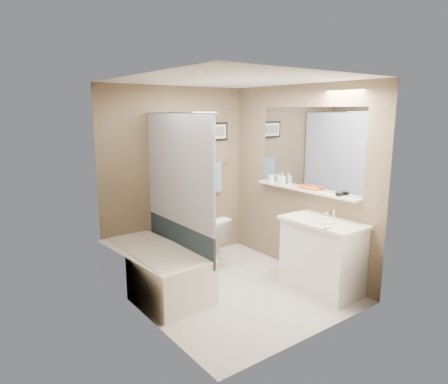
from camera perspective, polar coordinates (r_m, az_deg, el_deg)
ground at (r=4.87m, az=1.08°, el=-13.66°), size 2.50×2.50×0.00m
ceiling at (r=4.42m, az=1.21°, el=15.50°), size 2.20×2.50×0.04m
wall_back at (r=5.50m, az=-6.74°, el=2.31°), size 2.20×0.04×2.40m
wall_front at (r=3.63m, az=13.16°, el=-2.72°), size 2.20×0.04×2.40m
wall_left at (r=3.94m, az=-11.36°, el=-1.52°), size 0.04×2.50×2.40m
wall_right at (r=5.22m, az=10.56°, el=1.69°), size 0.04×2.50×2.40m
tile_surround at (r=4.43m, az=-14.20°, el=-2.87°), size 0.02×1.55×2.00m
curtain_rod at (r=4.60m, az=-6.74°, el=11.15°), size 0.02×1.55×0.02m
curtain_upper at (r=4.65m, az=-6.55°, el=3.12°), size 0.03×1.45×1.28m
curtain_lower at (r=4.84m, az=-6.33°, el=-6.53°), size 0.03×1.45×0.36m
mirror at (r=5.07m, az=12.06°, el=6.14°), size 0.02×1.60×1.00m
shelf at (r=5.10m, az=11.40°, el=0.30°), size 0.12×1.60×0.03m
towel_bar at (r=5.77m, az=-1.95°, el=3.81°), size 0.60×0.02×0.02m
towel at (r=5.78m, az=-1.82°, el=2.02°), size 0.34×0.05×0.44m
art_frame at (r=5.74m, az=-2.08°, el=8.59°), size 0.62×0.02×0.26m
art_mat at (r=5.72m, az=-2.00°, el=8.58°), size 0.56×0.00×0.20m
art_image at (r=5.72m, az=-1.98°, el=8.58°), size 0.50×0.00×0.13m
door at (r=4.10m, az=18.16°, el=-4.26°), size 0.80×0.02×2.00m
door_handle at (r=3.87m, az=14.69°, el=-4.98°), size 0.10×0.02×0.02m
bathtub at (r=4.80m, az=-9.96°, el=-10.97°), size 0.82×1.55×0.50m
tub_rim at (r=4.71m, az=-10.06°, el=-8.16°), size 0.56×1.36×0.02m
toilet at (r=5.45m, az=-2.91°, el=-6.96°), size 0.51×0.74×0.69m
vanity at (r=4.86m, az=13.81°, el=-8.97°), size 0.51×0.90×0.80m
countertop at (r=4.72m, az=13.97°, el=-4.22°), size 0.54×0.96×0.04m
sink_basin at (r=4.71m, az=13.91°, el=-3.91°), size 0.34×0.34×0.01m
faucet_spout at (r=4.85m, az=15.45°, el=-3.03°), size 0.02×0.02×0.10m
faucet_knob at (r=4.91m, az=14.52°, el=-3.03°), size 0.05×0.05×0.05m
candle_bowl_near at (r=4.77m, az=16.14°, el=-0.29°), size 0.09×0.09×0.04m
hair_brush_front at (r=5.03m, az=12.33°, el=0.52°), size 0.05×0.22×0.04m
hair_brush_back at (r=5.10m, az=11.40°, el=0.71°), size 0.05×0.22×0.04m
pink_comb at (r=5.22m, az=9.88°, el=0.83°), size 0.05×0.16×0.01m
glass_jar at (r=5.50m, az=6.81°, el=1.94°), size 0.08×0.08×0.10m
soap_bottle at (r=5.35m, az=8.32°, el=1.93°), size 0.08×0.08×0.15m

